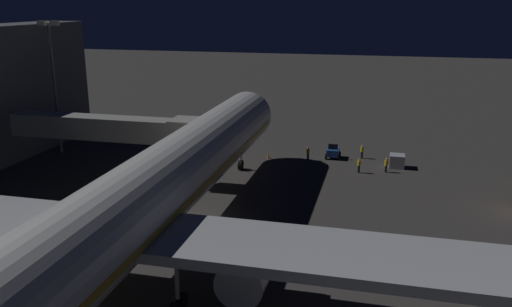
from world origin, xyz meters
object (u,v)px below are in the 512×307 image
object	(u,v)px
airliner_at_gate	(131,211)
baggage_container_near_belt	(397,161)
ground_crew_near_nose_gear	(308,153)
traffic_cone_nose_port	(268,156)
ground_crew_under_port_wing	(359,165)
traffic_cone_nose_starboard	(236,154)
pushback_tug	(333,152)
apron_floodlight_mast	(54,78)
ground_crew_by_belt_loader	(386,165)
jet_bridge	(119,129)
ground_crew_marshaller_fwd	(362,151)

from	to	relation	value
airliner_at_gate	baggage_container_near_belt	bearing A→B (deg)	-118.60
ground_crew_near_nose_gear	traffic_cone_nose_port	xyz separation A→B (m)	(5.11, 0.30, -0.70)
ground_crew_under_port_wing	traffic_cone_nose_port	world-z (taller)	ground_crew_under_port_wing
ground_crew_under_port_wing	traffic_cone_nose_starboard	distance (m)	16.44
pushback_tug	ground_crew_near_nose_gear	bearing A→B (deg)	30.73
apron_floodlight_mast	pushback_tug	bearing A→B (deg)	-170.73
ground_crew_under_port_wing	traffic_cone_nose_port	xyz separation A→B (m)	(11.69, -3.34, -0.69)
ground_crew_by_belt_loader	traffic_cone_nose_port	distance (m)	15.01
ground_crew_by_belt_loader	ground_crew_near_nose_gear	bearing A→B (deg)	-15.25
airliner_at_gate	baggage_container_near_belt	world-z (taller)	airliner_at_gate
airliner_at_gate	baggage_container_near_belt	distance (m)	38.53
baggage_container_near_belt	traffic_cone_nose_starboard	distance (m)	20.49
baggage_container_near_belt	ground_crew_near_nose_gear	size ratio (longest dim) A/B	1.04
jet_bridge	traffic_cone_nose_starboard	world-z (taller)	jet_bridge
pushback_tug	baggage_container_near_belt	bearing A→B (deg)	164.96
pushback_tug	ground_crew_marshaller_fwd	xyz separation A→B (m)	(-3.64, -0.73, 0.21)
traffic_cone_nose_starboard	ground_crew_marshaller_fwd	bearing A→B (deg)	-170.11
pushback_tug	ground_crew_near_nose_gear	distance (m)	3.49
pushback_tug	ground_crew_by_belt_loader	xyz separation A→B (m)	(-6.71, 4.43, 0.17)
airliner_at_gate	pushback_tug	size ratio (longest dim) A/B	30.92
baggage_container_near_belt	ground_crew_marshaller_fwd	xyz separation A→B (m)	(4.35, -2.88, 0.19)
ground_crew_under_port_wing	traffic_cone_nose_starboard	xyz separation A→B (m)	(16.09, -3.34, -0.69)
traffic_cone_nose_starboard	ground_crew_near_nose_gear	bearing A→B (deg)	-178.20
jet_bridge	ground_crew_near_nose_gear	xyz separation A→B (m)	(-19.38, -12.65, -4.97)
baggage_container_near_belt	traffic_cone_nose_port	world-z (taller)	baggage_container_near_belt
baggage_container_near_belt	ground_crew_under_port_wing	size ratio (longest dim) A/B	1.06
baggage_container_near_belt	ground_crew_by_belt_loader	distance (m)	2.62
ground_crew_under_port_wing	traffic_cone_nose_starboard	bearing A→B (deg)	-11.73
apron_floodlight_mast	ground_crew_by_belt_loader	world-z (taller)	apron_floodlight_mast
apron_floodlight_mast	baggage_container_near_belt	world-z (taller)	apron_floodlight_mast
baggage_container_near_belt	traffic_cone_nose_port	distance (m)	16.09
ground_crew_near_nose_gear	traffic_cone_nose_starboard	size ratio (longest dim) A/B	3.23
airliner_at_gate	pushback_tug	bearing A→B (deg)	-106.11
baggage_container_near_belt	traffic_cone_nose_port	xyz separation A→B (m)	(16.09, -0.06, -0.52)
ground_crew_by_belt_loader	ground_crew_under_port_wing	size ratio (longest dim) A/B	0.99
ground_crew_by_belt_loader	traffic_cone_nose_starboard	size ratio (longest dim) A/B	3.16
jet_bridge	ground_crew_marshaller_fwd	xyz separation A→B (m)	(-26.02, -15.16, -4.97)
jet_bridge	ground_crew_by_belt_loader	size ratio (longest dim) A/B	13.00
apron_floodlight_mast	ground_crew_marshaller_fwd	size ratio (longest dim) A/B	9.62
pushback_tug	ground_crew_by_belt_loader	distance (m)	8.04
apron_floodlight_mast	baggage_container_near_belt	size ratio (longest dim) A/B	9.30
apron_floodlight_mast	ground_crew_by_belt_loader	xyz separation A→B (m)	(-42.51, -1.41, -9.07)
jet_bridge	traffic_cone_nose_port	xyz separation A→B (m)	(-14.28, -12.35, -5.68)
baggage_container_near_belt	ground_crew_near_nose_gear	bearing A→B (deg)	-1.89
airliner_at_gate	pushback_tug	world-z (taller)	airliner_at_gate
baggage_container_near_belt	traffic_cone_nose_port	bearing A→B (deg)	-0.23
pushback_tug	ground_crew_under_port_wing	world-z (taller)	pushback_tug
pushback_tug	ground_crew_marshaller_fwd	distance (m)	3.72
ground_crew_marshaller_fwd	ground_crew_under_port_wing	world-z (taller)	ground_crew_marshaller_fwd
apron_floodlight_mast	pushback_tug	size ratio (longest dim) A/B	7.65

